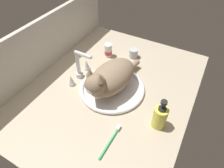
# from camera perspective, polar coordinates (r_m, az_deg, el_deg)

# --- Properties ---
(countertop) EXTENTS (1.08, 0.82, 0.03)m
(countertop) POSITION_cam_1_polar(r_m,az_deg,el_deg) (1.05, -0.11, -1.77)
(countertop) COLOR #B7A88E
(countertop) RESTS_ON ground
(backsplash_wall) EXTENTS (1.08, 0.02, 0.32)m
(backsplash_wall) POSITION_cam_1_polar(r_m,az_deg,el_deg) (1.17, -18.86, 10.53)
(backsplash_wall) COLOR beige
(backsplash_wall) RESTS_ON ground
(sink_basin) EXTENTS (0.34, 0.34, 0.02)m
(sink_basin) POSITION_cam_1_polar(r_m,az_deg,el_deg) (1.02, 0.00, -1.22)
(sink_basin) COLOR white
(sink_basin) RESTS_ON countertop
(faucet) EXTENTS (0.18, 0.12, 0.18)m
(faucet) POSITION_cam_1_polar(r_m,az_deg,el_deg) (1.07, -9.50, 4.80)
(faucet) COLOR silver
(faucet) RESTS_ON countertop
(cat) EXTENTS (0.41, 0.22, 0.18)m
(cat) POSITION_cam_1_polar(r_m,az_deg,el_deg) (0.95, -0.74, 1.69)
(cat) COLOR #8C755B
(cat) RESTS_ON sink_basin
(soap_pump_bottle) EXTENTS (0.06, 0.06, 0.16)m
(soap_pump_bottle) POSITION_cam_1_polar(r_m,az_deg,el_deg) (0.87, 13.92, -9.37)
(soap_pump_bottle) COLOR #E5DB4C
(soap_pump_bottle) RESTS_ON countertop
(metal_jar) EXTENTS (0.06, 0.06, 0.06)m
(metal_jar) POSITION_cam_1_polar(r_m,az_deg,el_deg) (1.23, 6.35, 9.02)
(metal_jar) COLOR #B2B5BA
(metal_jar) RESTS_ON countertop
(pill_bottle) EXTENTS (0.05, 0.05, 0.08)m
(pill_bottle) POSITION_cam_1_polar(r_m,az_deg,el_deg) (1.23, -1.12, 9.80)
(pill_bottle) COLOR white
(pill_bottle) RESTS_ON countertop
(toothbrush) EXTENTS (0.17, 0.01, 0.02)m
(toothbrush) POSITION_cam_1_polar(r_m,az_deg,el_deg) (0.84, -0.40, -16.34)
(toothbrush) COLOR #3FB266
(toothbrush) RESTS_ON countertop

